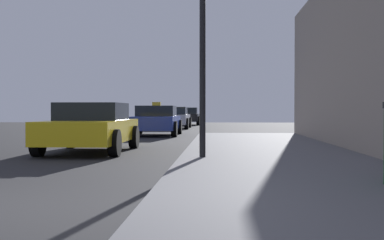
{
  "coord_description": "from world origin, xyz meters",
  "views": [
    {
      "loc": [
        2.79,
        -4.99,
        1.08
      ],
      "look_at": [
        2.35,
        3.44,
        0.92
      ],
      "focal_mm": 48.0,
      "sensor_mm": 36.0,
      "label": 1
    }
  ],
  "objects_px": {
    "car_black": "(187,116)",
    "car_silver": "(173,117)",
    "car_yellow": "(91,127)",
    "car_blue": "(156,120)",
    "street_lamp": "(203,16)"
  },
  "relations": [
    {
      "from": "car_yellow",
      "to": "car_black",
      "type": "distance_m",
      "value": 24.42
    },
    {
      "from": "street_lamp",
      "to": "car_black",
      "type": "height_order",
      "value": "street_lamp"
    },
    {
      "from": "car_silver",
      "to": "car_yellow",
      "type": "bearing_deg",
      "value": 88.09
    },
    {
      "from": "street_lamp",
      "to": "car_black",
      "type": "distance_m",
      "value": 27.51
    },
    {
      "from": "car_blue",
      "to": "car_silver",
      "type": "height_order",
      "value": "car_blue"
    },
    {
      "from": "car_blue",
      "to": "street_lamp",
      "type": "bearing_deg",
      "value": 101.43
    },
    {
      "from": "car_yellow",
      "to": "car_silver",
      "type": "relative_size",
      "value": 0.92
    },
    {
      "from": "street_lamp",
      "to": "car_silver",
      "type": "height_order",
      "value": "street_lamp"
    },
    {
      "from": "car_yellow",
      "to": "car_blue",
      "type": "distance_m",
      "value": 8.8
    },
    {
      "from": "car_silver",
      "to": "car_black",
      "type": "xyz_separation_m",
      "value": [
        0.38,
        7.26,
        -0.0
      ]
    },
    {
      "from": "car_silver",
      "to": "car_blue",
      "type": "bearing_deg",
      "value": 90.26
    },
    {
      "from": "car_blue",
      "to": "car_silver",
      "type": "bearing_deg",
      "value": -89.74
    },
    {
      "from": "car_silver",
      "to": "car_black",
      "type": "relative_size",
      "value": 1.14
    },
    {
      "from": "car_black",
      "to": "car_silver",
      "type": "bearing_deg",
      "value": 87.01
    },
    {
      "from": "car_blue",
      "to": "car_silver",
      "type": "distance_m",
      "value": 8.37
    }
  ]
}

